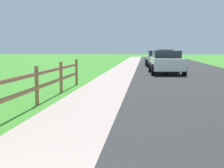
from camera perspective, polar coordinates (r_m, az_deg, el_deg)
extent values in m
plane|color=#42902F|center=(26.69, 4.38, 2.82)|extent=(120.00, 120.00, 0.00)
cube|color=#2A2A2A|center=(28.81, 11.47, 2.98)|extent=(7.00, 66.00, 0.01)
cube|color=#B9A298|center=(28.91, -1.48, 3.12)|extent=(6.00, 66.00, 0.01)
cube|color=#42902F|center=(29.14, -4.41, 3.13)|extent=(5.00, 66.00, 0.00)
cylinder|color=#8B5F3F|center=(9.41, -13.12, -0.32)|extent=(0.11, 0.11, 1.14)
cylinder|color=#8B5F3F|center=(11.96, -8.96, 1.16)|extent=(0.11, 0.11, 1.14)
cylinder|color=#8B5F3F|center=(14.56, -6.27, 2.11)|extent=(0.11, 0.11, 1.14)
cube|color=#8B5F3F|center=(8.17, -16.16, -1.81)|extent=(0.07, 13.41, 0.09)
cube|color=#8B5F3F|center=(8.12, -16.25, 0.97)|extent=(0.07, 13.41, 0.09)
cube|color=white|center=(20.88, 9.56, 3.57)|extent=(2.06, 4.29, 0.72)
cube|color=#1E232B|center=(20.98, 9.55, 5.19)|extent=(1.73, 2.23, 0.46)
cylinder|color=black|center=(19.74, 12.64, 2.45)|extent=(0.25, 0.70, 0.69)
cylinder|color=black|center=(19.52, 7.27, 2.51)|extent=(0.25, 0.70, 0.69)
cylinder|color=black|center=(22.31, 11.53, 2.91)|extent=(0.25, 0.70, 0.69)
cylinder|color=black|center=(22.11, 6.77, 2.96)|extent=(0.25, 0.70, 0.69)
cube|color=#B7BABF|center=(29.37, 7.98, 4.32)|extent=(2.00, 4.46, 0.66)
cube|color=#1E232B|center=(29.10, 8.04, 5.40)|extent=(1.69, 2.32, 0.45)
cylinder|color=black|center=(28.12, 10.04, 3.62)|extent=(0.25, 0.70, 0.69)
cylinder|color=black|center=(27.97, 6.33, 3.67)|extent=(0.25, 0.70, 0.69)
cylinder|color=black|center=(30.82, 9.47, 3.86)|extent=(0.25, 0.70, 0.69)
cylinder|color=black|center=(30.69, 6.08, 3.90)|extent=(0.25, 0.70, 0.69)
cube|color=navy|center=(37.03, 9.17, 4.70)|extent=(2.25, 5.02, 0.65)
cube|color=#1E232B|center=(36.94, 9.21, 5.61)|extent=(1.81, 2.47, 0.52)
cylinder|color=black|center=(35.70, 10.97, 4.17)|extent=(0.28, 0.71, 0.69)
cylinder|color=black|center=(35.42, 8.06, 4.20)|extent=(0.28, 0.71, 0.69)
cylinder|color=black|center=(38.67, 10.19, 4.34)|extent=(0.28, 0.71, 0.69)
cylinder|color=black|center=(38.42, 7.49, 4.37)|extent=(0.28, 0.71, 0.69)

